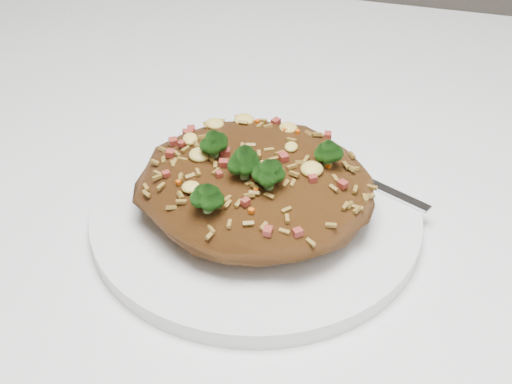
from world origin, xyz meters
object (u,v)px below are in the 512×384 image
at_px(fried_rice, 256,177).
at_px(fork, 349,173).
at_px(dining_table, 378,295).
at_px(plate, 256,214).

relative_size(fried_rice, fork, 1.17).
xyz_separation_m(dining_table, plate, (-0.10, -0.03, 0.10)).
bearing_deg(dining_table, fork, 146.23).
distance_m(plate, fork, 0.09).
height_order(plate, fork, fork).
relative_size(dining_table, fork, 7.83).
height_order(dining_table, fork, fork).
distance_m(dining_table, fried_rice, 0.17).
xyz_separation_m(fried_rice, fork, (0.06, 0.06, -0.03)).
bearing_deg(plate, fried_rice, -85.56).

